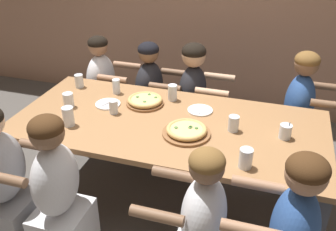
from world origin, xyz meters
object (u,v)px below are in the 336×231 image
drinking_glass_d (234,124)px  empty_plate_b (200,110)px  drinking_glass_e (173,94)px  drinking_glass_b (69,101)px  empty_plate_a (108,104)px  drinking_glass_a (116,87)px  diner_near_midleft (59,200)px  drinking_glass_g (79,81)px  cocktail_glass_blue (285,132)px  drinking_glass_h (68,117)px  diner_far_center (192,105)px  diner_far_midleft (150,102)px  diner_far_right (297,120)px  drinking_glass_f (113,108)px  diner_far_left (103,95)px  drinking_glass_c (246,158)px  pizza_board_second (186,131)px  pizza_board_main (145,101)px  diner_near_left (6,189)px

drinking_glass_d → empty_plate_b: bearing=143.3°
drinking_glass_d → drinking_glass_e: drinking_glass_e is taller
drinking_glass_b → empty_plate_a: bearing=24.0°
drinking_glass_a → diner_near_midleft: 1.10m
drinking_glass_g → diner_near_midleft: bearing=-68.7°
empty_plate_b → cocktail_glass_blue: size_ratio=1.54×
empty_plate_b → drinking_glass_a: 0.73m
drinking_glass_h → drinking_glass_a: bearing=79.8°
diner_far_center → drinking_glass_g: bearing=-66.4°
diner_far_midleft → diner_near_midleft: size_ratio=0.97×
empty_plate_a → drinking_glass_b: (-0.27, -0.12, 0.04)m
diner_far_center → drinking_glass_e: bearing=-10.4°
empty_plate_b → cocktail_glass_blue: cocktail_glass_blue is taller
drinking_glass_b → diner_far_right: bearing=23.5°
drinking_glass_f → diner_near_midleft: (-0.05, -0.73, -0.28)m
drinking_glass_a → drinking_glass_g: bearing=177.1°
empty_plate_a → drinking_glass_e: 0.51m
drinking_glass_b → diner_far_left: bearing=97.9°
drinking_glass_c → pizza_board_second: bearing=149.7°
drinking_glass_a → pizza_board_second: bearing=-32.2°
drinking_glass_c → drinking_glass_h: bearing=174.4°
pizza_board_main → drinking_glass_e: 0.23m
diner_far_midleft → diner_far_left: size_ratio=0.99×
drinking_glass_b → diner_far_midleft: diner_far_midleft is taller
cocktail_glass_blue → drinking_glass_b: cocktail_glass_blue is taller
diner_far_center → drinking_glass_h: bearing=-33.4°
pizza_board_main → empty_plate_b: 0.44m
pizza_board_second → diner_far_left: diner_far_left is taller
drinking_glass_a → diner_near_left: 1.14m
pizza_board_main → drinking_glass_g: size_ratio=2.62×
drinking_glass_h → diner_far_center: diner_far_center is taller
drinking_glass_a → drinking_glass_e: size_ratio=0.94×
empty_plate_a → drinking_glass_a: size_ratio=1.61×
drinking_glass_a → drinking_glass_c: drinking_glass_c is taller
diner_far_midleft → pizza_board_main: bearing=16.3°
empty_plate_b → drinking_glass_a: bearing=172.4°
pizza_board_second → empty_plate_a: bearing=161.1°
pizza_board_second → diner_near_left: diner_near_left is taller
cocktail_glass_blue → diner_near_left: diner_near_left is taller
drinking_glass_e → drinking_glass_h: (-0.58, -0.59, 0.01)m
diner_far_midleft → diner_far_left: bearing=-90.0°
drinking_glass_g → diner_near_midleft: 1.19m
drinking_glass_g → drinking_glass_e: bearing=0.1°
empty_plate_b → drinking_glass_g: size_ratio=1.69×
pizza_board_main → diner_near_left: diner_near_left is taller
drinking_glass_b → empty_plate_b: bearing=13.5°
empty_plate_a → diner_near_left: 0.95m
drinking_glass_d → diner_far_center: 0.90m
pizza_board_main → drinking_glass_g: bearing=168.4°
diner_near_left → cocktail_glass_blue: bearing=-65.6°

